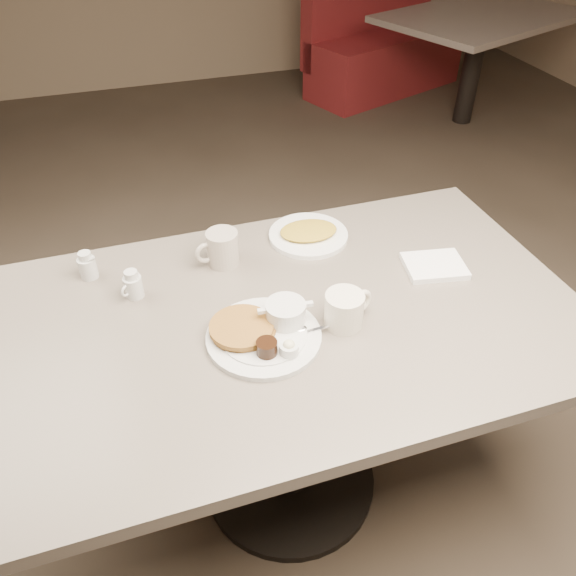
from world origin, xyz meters
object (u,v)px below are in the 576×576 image
object	(u,v)px
creamer_left	(133,285)
coffee_mug_far	(222,248)
diner_table	(290,361)
creamer_right	(87,266)
coffee_mug_near	(345,309)
hash_plate	(308,234)
booth_back_right	(390,39)
main_plate	(265,330)

from	to	relation	value
creamer_left	coffee_mug_far	bearing A→B (deg)	15.80
diner_table	creamer_right	distance (m)	0.61
diner_table	coffee_mug_near	distance (m)	0.26
diner_table	coffee_mug_near	world-z (taller)	coffee_mug_near
diner_table	creamer_left	xyz separation A→B (m)	(-0.37, 0.20, 0.21)
coffee_mug_near	creamer_left	distance (m)	0.55
creamer_left	hash_plate	bearing A→B (deg)	12.61
coffee_mug_near	diner_table	bearing A→B (deg)	148.07
diner_table	coffee_mug_near	bearing A→B (deg)	-31.93
coffee_mug_far	hash_plate	size ratio (longest dim) A/B	0.53
hash_plate	coffee_mug_near	bearing A→B (deg)	-96.38
diner_table	creamer_left	distance (m)	0.47
coffee_mug_far	creamer_right	bearing A→B (deg)	171.94
diner_table	booth_back_right	xyz separation A→B (m)	(1.90, 3.24, -0.17)
diner_table	coffee_mug_far	bearing A→B (deg)	113.06
coffee_mug_near	creamer_left	world-z (taller)	coffee_mug_near
coffee_mug_far	hash_plate	distance (m)	0.28
coffee_mug_far	creamer_left	xyz separation A→B (m)	(-0.25, -0.07, -0.01)
diner_table	coffee_mug_far	size ratio (longest dim) A/B	11.15
hash_plate	booth_back_right	size ratio (longest dim) A/B	0.13
creamer_left	creamer_right	size ratio (longest dim) A/B	1.00
hash_plate	coffee_mug_far	bearing A→B (deg)	-170.41
creamer_right	hash_plate	xyz separation A→B (m)	(0.64, -0.00, -0.02)
diner_table	coffee_mug_near	xyz separation A→B (m)	(0.12, -0.07, 0.22)
creamer_left	coffee_mug_near	bearing A→B (deg)	-29.07
hash_plate	diner_table	bearing A→B (deg)	-117.03
coffee_mug_near	coffee_mug_far	size ratio (longest dim) A/B	1.09
coffee_mug_far	hash_plate	world-z (taller)	coffee_mug_far
coffee_mug_near	booth_back_right	size ratio (longest dim) A/B	0.08
main_plate	diner_table	bearing A→B (deg)	35.10
main_plate	creamer_left	size ratio (longest dim) A/B	4.37
main_plate	booth_back_right	size ratio (longest dim) A/B	0.18
coffee_mug_far	creamer_left	distance (m)	0.26
booth_back_right	diner_table	bearing A→B (deg)	-120.43
main_plate	coffee_mug_far	xyz separation A→B (m)	(-0.03, 0.33, 0.03)
main_plate	booth_back_right	bearing A→B (deg)	58.94
main_plate	coffee_mug_far	bearing A→B (deg)	95.34
coffee_mug_far	creamer_left	world-z (taller)	coffee_mug_far
booth_back_right	main_plate	bearing A→B (deg)	-121.06
creamer_right	main_plate	bearing A→B (deg)	-43.89
creamer_left	creamer_right	world-z (taller)	same
booth_back_right	creamer_left	bearing A→B (deg)	-126.73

